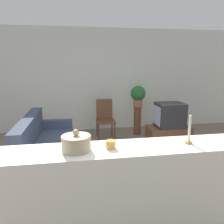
{
  "coord_description": "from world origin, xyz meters",
  "views": [
    {
      "loc": [
        -0.35,
        -2.47,
        1.77
      ],
      "look_at": [
        0.35,
        1.67,
        0.85
      ],
      "focal_mm": 35.0,
      "sensor_mm": 36.0,
      "label": 1
    }
  ],
  "objects_px": {
    "couch": "(46,149)",
    "wooden_chair": "(105,117)",
    "television": "(169,115)",
    "potted_plant": "(138,95)",
    "decorative_bowl": "(76,143)"
  },
  "relations": [
    {
      "from": "couch",
      "to": "wooden_chair",
      "type": "distance_m",
      "value": 1.83
    },
    {
      "from": "television",
      "to": "potted_plant",
      "type": "xyz_separation_m",
      "value": [
        -0.36,
        1.1,
        0.28
      ]
    },
    {
      "from": "potted_plant",
      "to": "television",
      "type": "bearing_deg",
      "value": -71.94
    },
    {
      "from": "television",
      "to": "potted_plant",
      "type": "distance_m",
      "value": 1.19
    },
    {
      "from": "couch",
      "to": "potted_plant",
      "type": "relative_size",
      "value": 3.59
    },
    {
      "from": "wooden_chair",
      "to": "decorative_bowl",
      "type": "xyz_separation_m",
      "value": [
        -0.69,
        -3.28,
        0.59
      ]
    },
    {
      "from": "potted_plant",
      "to": "couch",
      "type": "bearing_deg",
      "value": -145.41
    },
    {
      "from": "decorative_bowl",
      "to": "wooden_chair",
      "type": "bearing_deg",
      "value": 78.06
    },
    {
      "from": "couch",
      "to": "wooden_chair",
      "type": "height_order",
      "value": "wooden_chair"
    },
    {
      "from": "wooden_chair",
      "to": "decorative_bowl",
      "type": "height_order",
      "value": "decorative_bowl"
    },
    {
      "from": "television",
      "to": "wooden_chair",
      "type": "bearing_deg",
      "value": 140.5
    },
    {
      "from": "decorative_bowl",
      "to": "television",
      "type": "bearing_deg",
      "value": 50.32
    },
    {
      "from": "television",
      "to": "decorative_bowl",
      "type": "bearing_deg",
      "value": -129.68
    },
    {
      "from": "couch",
      "to": "potted_plant",
      "type": "bearing_deg",
      "value": 34.59
    },
    {
      "from": "couch",
      "to": "wooden_chair",
      "type": "bearing_deg",
      "value": 47.1
    }
  ]
}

